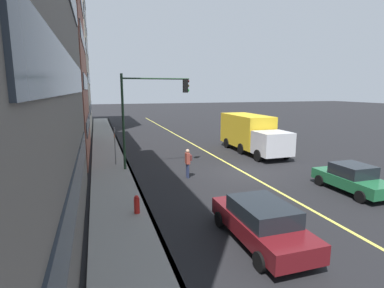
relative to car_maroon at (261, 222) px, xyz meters
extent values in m
plane|color=black|center=(8.35, -3.67, -0.77)|extent=(200.00, 200.00, 0.00)
cube|color=gray|center=(8.35, 4.53, -0.69)|extent=(80.00, 2.52, 0.15)
cube|color=slate|center=(8.35, 3.35, -0.69)|extent=(80.00, 0.16, 0.15)
cube|color=#D8CC4C|center=(8.35, -3.67, -0.76)|extent=(80.00, 0.16, 0.01)
cube|color=#262D38|center=(1.26, 5.96, 1.79)|extent=(13.89, 0.06, 1.10)
cube|color=#262D38|center=(1.26, 5.96, 4.98)|extent=(13.89, 0.06, 1.10)
cube|color=brown|center=(17.55, 11.08, 6.74)|extent=(12.46, 10.17, 15.01)
cube|color=#262D38|center=(17.55, 5.96, 1.84)|extent=(10.46, 0.06, 1.10)
cube|color=#262D38|center=(17.55, 5.96, 5.11)|extent=(10.46, 0.06, 1.10)
cube|color=#262D38|center=(17.55, 5.96, 8.37)|extent=(10.46, 0.06, 1.10)
cube|color=#B2A893|center=(34.72, 10.54, 11.38)|extent=(17.57, 9.10, 24.31)
cube|color=#262D38|center=(34.72, 5.96, 2.18)|extent=(14.76, 0.06, 1.10)
cube|color=#262D38|center=(34.72, 5.96, 5.86)|extent=(14.76, 0.06, 1.10)
cube|color=#262D38|center=(34.72, 5.96, 9.54)|extent=(14.76, 0.06, 1.10)
cube|color=#262D38|center=(34.72, 5.96, 13.23)|extent=(14.76, 0.06, 1.10)
cube|color=#591116|center=(0.03, 0.00, -0.16)|extent=(4.66, 1.82, 0.62)
cube|color=black|center=(-0.07, 0.00, 0.44)|extent=(2.39, 1.67, 0.56)
cylinder|color=black|center=(1.57, 0.89, -0.47)|extent=(0.60, 0.22, 0.60)
cylinder|color=black|center=(1.57, -0.89, -0.47)|extent=(0.60, 0.22, 0.60)
cylinder|color=black|center=(-1.51, 0.89, -0.47)|extent=(0.60, 0.22, 0.60)
cylinder|color=black|center=(-1.51, -0.89, -0.47)|extent=(0.60, 0.22, 0.60)
cube|color=#1E6038|center=(3.22, -7.33, -0.19)|extent=(4.18, 1.77, 0.57)
cube|color=black|center=(3.26, -7.33, 0.40)|extent=(1.82, 1.62, 0.60)
cylinder|color=black|center=(1.84, -6.47, -0.47)|extent=(0.60, 0.22, 0.60)
cylinder|color=black|center=(4.60, -8.19, -0.47)|extent=(0.60, 0.22, 0.60)
cylinder|color=black|center=(4.60, -6.47, -0.47)|extent=(0.60, 0.22, 0.60)
cube|color=silver|center=(10.72, -7.28, 0.55)|extent=(2.30, 2.47, 1.74)
cube|color=gold|center=(14.91, -7.28, 1.03)|extent=(5.78, 2.47, 2.69)
cylinder|color=black|center=(10.72, -8.46, -0.32)|extent=(0.90, 0.28, 0.90)
cylinder|color=black|center=(10.72, -6.09, -0.32)|extent=(0.90, 0.28, 0.90)
cylinder|color=black|center=(16.36, -8.46, -0.32)|extent=(0.90, 0.28, 0.90)
cylinder|color=black|center=(16.36, -6.09, -0.32)|extent=(0.90, 0.28, 0.90)
cylinder|color=black|center=(13.47, -8.46, -0.32)|extent=(0.90, 0.28, 0.90)
cylinder|color=black|center=(13.47, -6.09, -0.32)|extent=(0.90, 0.28, 0.90)
cylinder|color=#262D4C|center=(8.20, 0.17, -0.33)|extent=(0.14, 0.14, 0.88)
cylinder|color=#262D4C|center=(8.44, 0.16, -0.33)|extent=(0.14, 0.14, 0.88)
cube|color=#993F33|center=(8.32, 0.16, 0.44)|extent=(0.43, 0.23, 0.66)
sphere|color=tan|center=(8.32, 0.16, 0.89)|extent=(0.24, 0.24, 0.24)
cube|color=#592626|center=(8.32, -0.01, 0.47)|extent=(0.26, 0.17, 0.34)
cylinder|color=#1E3823|center=(10.99, 3.67, 2.39)|extent=(0.16, 0.16, 6.31)
cylinder|color=#1E3823|center=(10.99, 1.45, 5.24)|extent=(0.10, 4.43, 0.10)
cube|color=black|center=(10.99, -0.51, 4.79)|extent=(0.28, 0.30, 0.90)
sphere|color=#360605|center=(10.99, -0.69, 5.09)|extent=(0.18, 0.18, 0.18)
sphere|color=#392905|center=(10.99, -0.69, 4.79)|extent=(0.18, 0.18, 0.18)
sphere|color=green|center=(10.99, -0.69, 4.49)|extent=(0.18, 0.18, 0.18)
cylinder|color=slate|center=(12.46, 4.17, 0.61)|extent=(0.08, 0.08, 2.76)
cube|color=white|center=(12.46, 4.19, 1.79)|extent=(0.60, 0.02, 0.20)
cube|color=#DB5919|center=(12.46, 4.19, 1.44)|extent=(0.44, 0.02, 0.28)
cylinder|color=red|center=(3.52, 3.87, -0.37)|extent=(0.24, 0.24, 0.80)
sphere|color=red|center=(3.52, 3.87, 0.07)|extent=(0.20, 0.20, 0.20)
camera|label=1|loc=(-8.60, 5.29, 4.54)|focal=28.03mm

